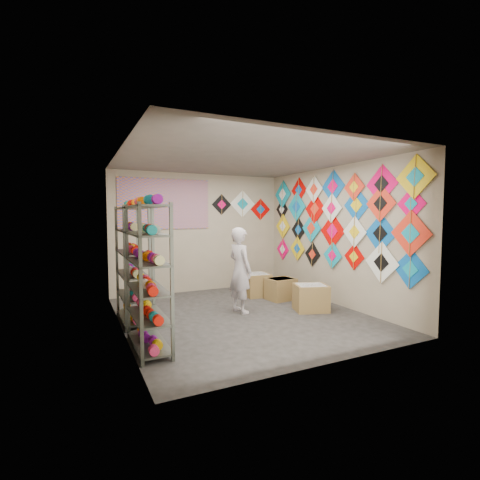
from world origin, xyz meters
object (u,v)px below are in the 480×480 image
shopkeeper (240,270)px  carton_a (311,298)px  carton_b (281,289)px  shelf_rack_front (148,277)px  carton_c (257,285)px  shelf_rack_back (132,264)px

shopkeeper → carton_a: size_ratio=2.66×
carton_a → carton_b: carton_a is taller
shelf_rack_front → carton_c: size_ratio=3.39×
shelf_rack_front → carton_a: shelf_rack_front is taller
carton_b → carton_c: size_ratio=0.97×
carton_a → carton_b: (-0.04, 0.95, -0.02)m
shelf_rack_back → shopkeeper: shelf_rack_back is taller
carton_b → carton_c: 0.60m
carton_b → shelf_rack_back: bearing=178.8°
shelf_rack_front → carton_c: (2.72, 2.05, -0.71)m
carton_a → carton_b: 0.96m
shelf_rack_front → shopkeeper: bearing=29.8°
carton_b → shelf_rack_front: bearing=-158.5°
shelf_rack_front → shelf_rack_back: (0.00, 1.30, 0.00)m
shelf_rack_back → carton_b: size_ratio=3.48×
carton_a → carton_b: bearing=111.3°
carton_a → carton_c: size_ratio=1.03×
shelf_rack_back → carton_c: (2.72, 0.75, -0.71)m
shelf_rack_back → shopkeeper: bearing=-7.8°
shelf_rack_front → shelf_rack_back: same height
shelf_rack_front → carton_b: 3.44m
shelf_rack_front → shelf_rack_back: 1.30m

